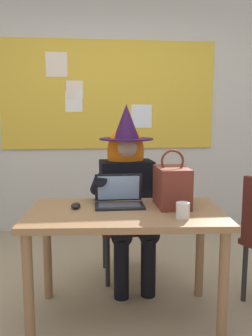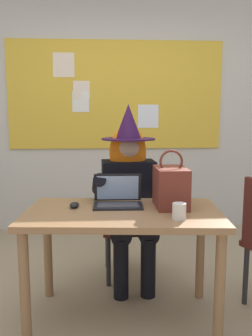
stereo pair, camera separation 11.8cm
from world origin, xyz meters
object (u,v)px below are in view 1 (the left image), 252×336
(laptop, at_px, (119,199))
(coffee_mug, at_px, (183,211))
(computer_mouse, at_px, (76,206))
(handbag, at_px, (172,186))
(chair_at_desk, at_px, (125,215))
(person_costumed, at_px, (128,184))
(desk_main, at_px, (125,226))

(laptop, xyz_separation_m, coffee_mug, (0.34, -0.34, 0.00))
(computer_mouse, distance_m, coffee_mug, 0.70)
(coffee_mug, bearing_deg, handbag, 89.44)
(chair_at_desk, height_order, person_costumed, person_costumed)
(person_costumed, distance_m, coffee_mug, 0.82)
(person_costumed, height_order, laptop, person_costumed)
(computer_mouse, bearing_deg, laptop, 11.03)
(handbag, distance_m, coffee_mug, 0.30)
(laptop, bearing_deg, computer_mouse, -170.60)
(person_costumed, height_order, handbag, person_costumed)
(desk_main, height_order, laptop, laptop)
(person_costumed, bearing_deg, chair_at_desk, 179.01)
(handbag, bearing_deg, chair_at_desk, 111.26)
(laptop, bearing_deg, person_costumed, 77.63)
(chair_at_desk, bearing_deg, desk_main, -7.15)
(desk_main, bearing_deg, coffee_mug, -32.89)
(coffee_mug, bearing_deg, chair_at_desk, 104.78)
(person_costumed, xyz_separation_m, computer_mouse, (-0.39, -0.48, -0.04))
(desk_main, relative_size, chair_at_desk, 1.43)
(desk_main, relative_size, handbag, 3.38)
(chair_at_desk, bearing_deg, coffee_mug, 13.88)
(laptop, height_order, handbag, handbag)
(desk_main, distance_m, computer_mouse, 0.35)
(chair_at_desk, xyz_separation_m, person_costumed, (0.00, -0.12, 0.28))
(desk_main, bearing_deg, chair_at_desk, 83.76)
(chair_at_desk, bearing_deg, person_costumed, 1.29)
(chair_at_desk, xyz_separation_m, computer_mouse, (-0.39, -0.60, 0.25))
(person_costumed, distance_m, handbag, 0.56)
(laptop, xyz_separation_m, computer_mouse, (-0.29, -0.04, -0.03))
(laptop, height_order, computer_mouse, laptop)
(chair_at_desk, xyz_separation_m, coffee_mug, (0.24, -0.91, 0.28))
(person_costumed, bearing_deg, handbag, 22.21)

